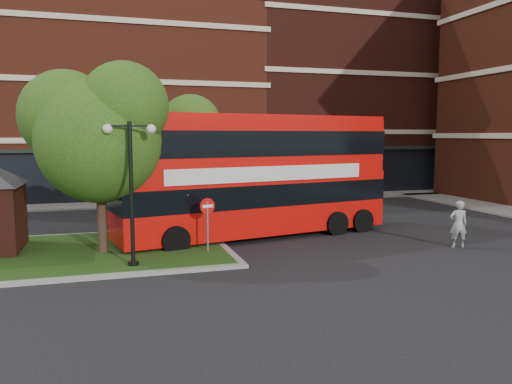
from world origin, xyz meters
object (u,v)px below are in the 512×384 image
object	(u,v)px
car_silver	(175,197)
car_white	(310,189)
bus	(255,167)
woman	(458,224)

from	to	relation	value
car_silver	car_white	world-z (taller)	car_white
bus	car_silver	distance (m)	10.69
car_silver	woman	bearing A→B (deg)	-142.19
woman	car_white	distance (m)	16.16
car_silver	bus	bearing A→B (deg)	-162.64
bus	woman	size ratio (longest dim) A/B	6.64
car_white	woman	bearing A→B (deg)	179.01
car_silver	car_white	xyz separation A→B (m)	(9.86, 1.50, 0.01)
woman	car_white	bearing A→B (deg)	-71.97
woman	car_silver	bearing A→B (deg)	-37.75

